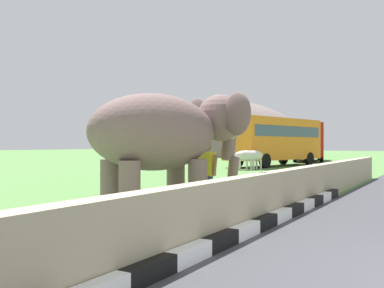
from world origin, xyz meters
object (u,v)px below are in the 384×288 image
at_px(bus_orange, 275,138).
at_px(cow_near, 245,156).
at_px(elephant, 169,134).
at_px(cow_mid, 253,156).
at_px(person_handler, 207,171).
at_px(bus_red, 308,140).

xyz_separation_m(bus_orange, cow_near, (-5.67, -0.11, -1.21)).
relative_size(elephant, cow_near, 2.45).
relative_size(elephant, cow_mid, 2.11).
height_order(elephant, person_handler, elephant).
relative_size(person_handler, cow_mid, 0.87).
distance_m(bus_red, cow_near, 16.62).
distance_m(person_handler, cow_near, 16.33).
bearing_deg(bus_red, elephant, -169.41).
height_order(person_handler, cow_near, person_handler).
bearing_deg(bus_red, cow_near, -177.44).
relative_size(bus_red, cow_mid, 5.30).
bearing_deg(bus_red, bus_orange, -176.66).
relative_size(bus_red, cow_near, 6.15).
xyz_separation_m(bus_red, cow_near, (-16.56, -0.74, -1.21)).
bearing_deg(cow_near, person_handler, -159.47).
xyz_separation_m(person_handler, bus_red, (31.85, 6.47, 1.16)).
distance_m(elephant, person_handler, 1.59).
bearing_deg(bus_orange, bus_red, 3.34).
height_order(bus_orange, cow_near, bus_orange).
distance_m(bus_red, cow_mid, 16.15).
bearing_deg(bus_orange, cow_near, -178.93).
distance_m(elephant, cow_mid, 17.84).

